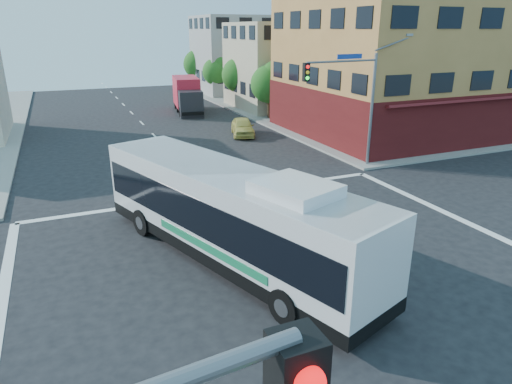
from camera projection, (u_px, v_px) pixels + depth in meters
name	position (u px, v px, depth m)	size (l,w,h in m)	color
ground	(299.00, 280.00, 16.05)	(120.00, 120.00, 0.00)	black
sidewalk_ne	(408.00, 96.00, 59.31)	(50.00, 50.00, 0.15)	gray
corner_building_ne	(408.00, 60.00, 37.47)	(18.10, 15.44, 14.00)	#BE8444
building_east_near	(289.00, 66.00, 50.22)	(12.06, 10.06, 9.00)	tan
building_east_far	(242.00, 55.00, 62.15)	(12.06, 10.06, 10.00)	gray
signal_mast_ne	(351.00, 89.00, 26.93)	(7.91, 1.13, 8.07)	slate
street_tree_a	(271.00, 82.00, 43.41)	(3.60, 3.60, 5.53)	#372114
street_tree_b	(240.00, 73.00, 50.27)	(3.80, 3.80, 5.79)	#372114
street_tree_c	(217.00, 70.00, 57.28)	(3.40, 3.40, 5.29)	#372114
street_tree_d	(198.00, 62.00, 64.06)	(4.00, 4.00, 6.03)	#372114
transit_bus	(229.00, 213.00, 16.87)	(6.99, 13.45, 3.92)	black
box_truck	(187.00, 96.00, 47.76)	(3.44, 8.15, 3.55)	black
parked_car	(243.00, 127.00, 37.63)	(1.71, 4.26, 1.45)	#C8BD57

